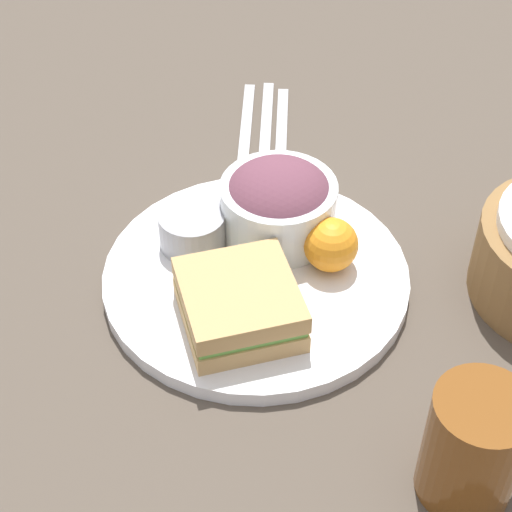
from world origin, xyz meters
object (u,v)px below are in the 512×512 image
(dressing_cup, at_px, (192,229))
(spoon, at_px, (282,125))
(fork, at_px, (250,124))
(sandwich, at_px, (239,304))
(plate, at_px, (256,278))
(knife, at_px, (266,125))
(drink_glass, at_px, (473,447))
(salad_bowl, at_px, (278,202))

(dressing_cup, height_order, spoon, dressing_cup)
(fork, bearing_deg, sandwich, -178.78)
(plate, bearing_deg, knife, 174.83)
(drink_glass, distance_m, knife, 0.49)
(salad_bowl, bearing_deg, sandwich, -19.17)
(drink_glass, height_order, spoon, drink_glass)
(plate, bearing_deg, salad_bowl, 157.22)
(plate, bearing_deg, drink_glass, 33.46)
(plate, bearing_deg, sandwich, -15.64)
(fork, xyz_separation_m, spoon, (0.00, 0.04, 0.00))
(salad_bowl, height_order, fork, salad_bowl)
(dressing_cup, xyz_separation_m, spoon, (-0.21, 0.10, -0.03))
(spoon, bearing_deg, drink_glass, -162.30)
(plate, xyz_separation_m, spoon, (-0.25, 0.04, -0.01))
(plate, bearing_deg, spoon, 170.75)
(plate, height_order, dressing_cup, dressing_cup)
(knife, bearing_deg, dressing_cup, 164.19)
(drink_glass, bearing_deg, plate, -146.54)
(salad_bowl, relative_size, fork, 0.66)
(salad_bowl, bearing_deg, spoon, 174.96)
(knife, distance_m, spoon, 0.02)
(drink_glass, bearing_deg, knife, -165.45)
(fork, distance_m, knife, 0.02)
(sandwich, xyz_separation_m, salad_bowl, (-0.12, 0.04, 0.01))
(dressing_cup, xyz_separation_m, drink_glass, (0.26, 0.20, 0.02))
(fork, xyz_separation_m, knife, (0.00, 0.02, 0.00))
(sandwich, relative_size, salad_bowl, 1.08)
(knife, bearing_deg, spoon, -90.00)
(dressing_cup, xyz_separation_m, knife, (-0.21, 0.08, -0.03))
(sandwich, distance_m, spoon, 0.32)
(plate, xyz_separation_m, knife, (-0.25, 0.02, -0.01))
(sandwich, bearing_deg, fork, 176.05)
(knife, bearing_deg, drink_glass, -160.28)
(knife, xyz_separation_m, spoon, (0.00, 0.02, 0.00))
(dressing_cup, relative_size, fork, 0.38)
(salad_bowl, relative_size, knife, 0.63)
(salad_bowl, distance_m, spoon, 0.20)
(plate, height_order, salad_bowl, salad_bowl)
(plate, relative_size, knife, 1.61)
(drink_glass, distance_m, spoon, 0.48)
(salad_bowl, xyz_separation_m, drink_glass, (0.28, 0.12, 0.00))
(drink_glass, xyz_separation_m, fork, (-0.47, -0.14, -0.05))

